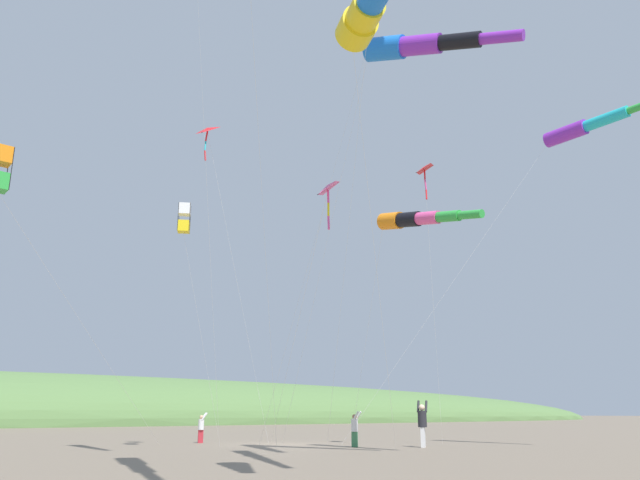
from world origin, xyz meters
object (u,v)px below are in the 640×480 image
Objects in this scene: person_child_green_jacket at (201,426)px; kite_windsock_black_fish_shape at (368,7)px; kite_windsock_white_trailing at (418,45)px; kite_box_long_streamer_left at (184,218)px; kite_delta_purple_drifting at (327,191)px; person_child_grey_jacket at (355,427)px; kite_delta_teal_far_right at (424,170)px; kite_windsock_orange_high_right at (587,126)px; person_adult_flyer at (422,422)px; kite_box_rainbow_low_near at (1,170)px; kite_delta_checkered_midright at (207,132)px; kite_windsock_blue_topmost at (415,219)px.

kite_windsock_black_fish_shape is at bearing 161.18° from person_child_green_jacket.
kite_windsock_white_trailing is 11.80m from kite_box_long_streamer_left.
kite_box_long_streamer_left is 9.66m from kite_delta_purple_drifting.
person_child_grey_jacket is 0.12× the size of kite_delta_purple_drifting.
kite_delta_teal_far_right is (4.45, -4.98, -2.19)m from kite_windsock_white_trailing.
kite_delta_purple_drifting is (0.52, 3.83, -6.26)m from kite_windsock_white_trailing.
kite_windsock_black_fish_shape is (-12.12, 10.03, 9.42)m from person_child_grey_jacket.
kite_windsock_white_trailing is 10.00m from kite_windsock_orange_high_right.
person_child_green_jacket is 22.67m from kite_windsock_black_fish_shape.
person_adult_flyer is 0.19× the size of kite_box_long_streamer_left.
kite_box_rainbow_low_near is at bearing 124.92° from kite_box_long_streamer_left.
kite_delta_checkered_midright is at bearing -13.20° from kite_windsock_black_fish_shape.
kite_windsock_blue_topmost is 9.66m from kite_windsock_orange_high_right.
kite_delta_checkered_midright reaches higher than kite_box_rainbow_low_near.
person_child_green_jacket is 14.81m from kite_windsock_blue_topmost.
kite_box_long_streamer_left is 0.74× the size of kite_delta_checkered_midright.
kite_windsock_black_fish_shape is (-4.49, 6.64, -3.90)m from kite_windsock_white_trailing.
kite_delta_teal_far_right is (5.19, 4.98, -1.70)m from kite_windsock_orange_high_right.
kite_windsock_orange_high_right is 16.73m from kite_delta_checkered_midright.
kite_windsock_orange_high_right is (-15.75, -9.95, 12.86)m from person_child_green_jacket.
kite_delta_checkered_midright is at bearing 20.04° from kite_windsock_white_trailing.
kite_delta_checkered_midright is at bearing 67.12° from person_adult_flyer.
person_child_green_jacket is 14.07m from kite_delta_checkered_midright.
kite_delta_purple_drifting is (5.01, -2.81, -2.36)m from kite_windsock_black_fish_shape.
kite_delta_checkered_midright is (-5.70, 3.41, 12.41)m from person_child_green_jacket.
kite_windsock_white_trailing reaches higher than kite_box_long_streamer_left.
kite_windsock_blue_topmost is at bearing -168.91° from person_child_green_jacket.
kite_windsock_orange_high_right is at bearing -144.39° from person_adult_flyer.
kite_box_long_streamer_left is at bearing 32.73° from kite_delta_checkered_midright.
kite_delta_checkered_midright is 1.26× the size of kite_box_rainbow_low_near.
kite_windsock_blue_topmost is 4.44m from kite_delta_teal_far_right.
kite_windsock_orange_high_right is (-10.81, -13.84, 4.30)m from kite_box_long_streamer_left.
kite_delta_purple_drifting is 1.01× the size of kite_delta_teal_far_right.
kite_box_rainbow_low_near is at bearing 94.03° from person_adult_flyer.
kite_box_long_streamer_left is (2.44, 7.28, 8.54)m from person_child_grey_jacket.
kite_windsock_orange_high_right reaches higher than kite_windsock_black_fish_shape.
kite_delta_checkered_midright is at bearing -147.27° from kite_box_long_streamer_left.
kite_windsock_white_trailing is 1.21× the size of kite_delta_purple_drifting.
kite_box_long_streamer_left is 0.81× the size of kite_delta_teal_far_right.
kite_windsock_white_trailing reaches higher than person_child_grey_jacket.
kite_box_rainbow_low_near reaches higher than person_child_green_jacket.
kite_windsock_blue_topmost is at bearing 168.59° from person_child_grey_jacket.
kite_windsock_white_trailing reaches higher than kite_box_rainbow_low_near.
kite_delta_purple_drifting is at bearing -179.67° from kite_box_long_streamer_left.
kite_delta_teal_far_right is (-5.62, -8.86, 2.60)m from kite_box_long_streamer_left.
person_adult_flyer is at bearing -61.23° from kite_delta_purple_drifting.
person_adult_flyer is at bearing -44.10° from kite_windsock_white_trailing.
kite_windsock_black_fish_shape is 6.21m from kite_delta_purple_drifting.
person_child_grey_jacket is (2.03, 2.03, -0.24)m from person_adult_flyer.
kite_windsock_white_trailing is 9.96m from kite_delta_checkered_midright.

